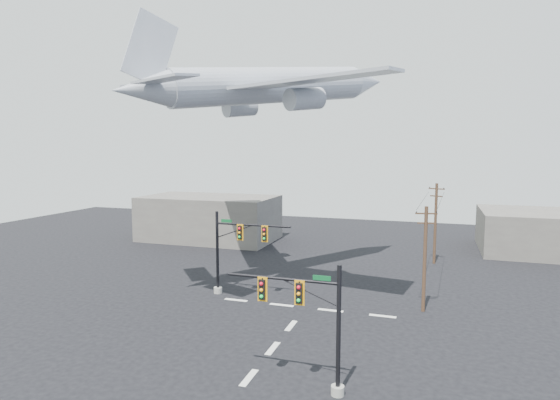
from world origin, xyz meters
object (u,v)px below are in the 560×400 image
(utility_pole_b, at_px, (435,222))
(airliner, at_px, (272,86))
(signal_mast_near, at_px, (313,324))
(signal_mast_far, at_px, (232,251))
(utility_pole_a, at_px, (425,257))

(utility_pole_b, height_order, airliner, airliner)
(signal_mast_near, bearing_deg, signal_mast_far, 127.89)
(utility_pole_b, bearing_deg, signal_mast_near, -76.76)
(signal_mast_near, height_order, signal_mast_far, signal_mast_far)
(signal_mast_near, relative_size, signal_mast_far, 0.95)
(signal_mast_near, xyz_separation_m, utility_pole_a, (5.17, 14.35, 0.64))
(signal_mast_near, relative_size, utility_pole_a, 0.83)
(utility_pole_a, bearing_deg, airliner, 155.13)
(signal_mast_near, distance_m, utility_pole_a, 15.26)
(utility_pole_a, bearing_deg, signal_mast_far, 171.27)
(signal_mast_far, bearing_deg, airliner, 60.81)
(signal_mast_far, relative_size, airliner, 0.28)
(signal_mast_near, bearing_deg, utility_pole_a, 70.18)
(signal_mast_near, bearing_deg, utility_pole_b, 78.95)
(utility_pole_a, height_order, utility_pole_b, utility_pole_b)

